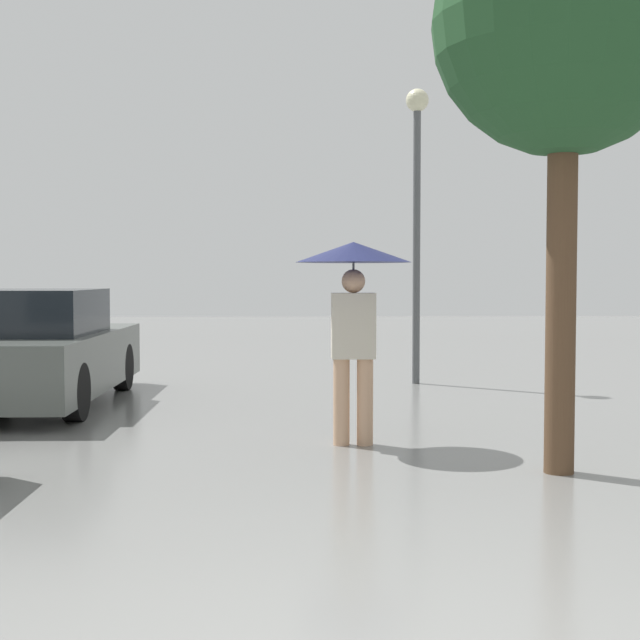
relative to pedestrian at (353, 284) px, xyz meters
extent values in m
cylinder|color=tan|center=(-0.10, 0.00, -1.02)|extent=(0.14, 0.14, 0.75)
cylinder|color=tan|center=(0.10, 0.00, -1.02)|extent=(0.14, 0.14, 0.75)
cube|color=beige|center=(0.00, 0.00, -0.36)|extent=(0.38, 0.22, 0.57)
sphere|color=tan|center=(0.00, 0.00, 0.02)|extent=(0.20, 0.20, 0.20)
cylinder|color=#515456|center=(0.00, 0.00, -0.12)|extent=(0.02, 0.02, 0.60)
cone|color=#191E4C|center=(0.00, 0.00, 0.27)|extent=(1.00, 1.00, 0.18)
cube|color=#4C514C|center=(-3.51, 2.59, -0.91)|extent=(1.77, 4.04, 0.66)
cube|color=black|center=(-3.51, 2.39, -0.33)|extent=(1.50, 1.82, 0.50)
cylinder|color=black|center=(-2.72, 3.84, -1.10)|extent=(0.18, 0.60, 0.60)
cylinder|color=black|center=(-2.72, 1.34, -1.10)|extent=(0.18, 0.60, 0.60)
cylinder|color=brown|center=(1.46, -1.15, -0.01)|extent=(0.22, 0.22, 2.78)
sphere|color=#234C28|center=(1.46, -1.15, 1.91)|extent=(1.94, 1.94, 1.94)
cylinder|color=#515456|center=(1.16, 4.42, 0.47)|extent=(0.10, 0.10, 3.75)
sphere|color=beige|center=(1.16, 4.42, 2.44)|extent=(0.31, 0.31, 0.31)
camera|label=1|loc=(-0.52, -7.66, 0.06)|focal=50.00mm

